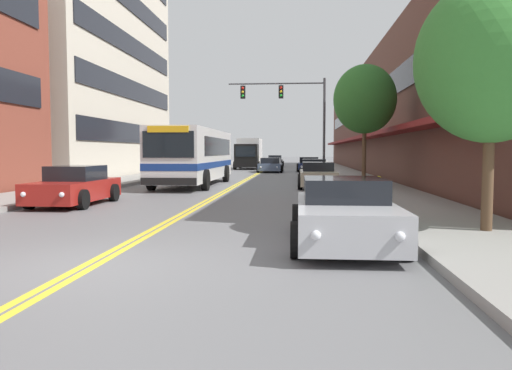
{
  "coord_description": "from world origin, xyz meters",
  "views": [
    {
      "loc": [
        3.35,
        -7.72,
        1.85
      ],
      "look_at": [
        0.39,
        27.29,
        -0.54
      ],
      "focal_mm": 35.0,
      "sensor_mm": 36.0,
      "label": 1
    }
  ],
  "objects_px": {
    "street_tree_right_mid": "(365,99)",
    "traffic_signal_mast": "(292,107)",
    "car_navy_parked_right_far": "(309,165)",
    "car_champagne_parked_right_end": "(318,176)",
    "car_beige_parked_left_far": "(198,167)",
    "car_charcoal_parked_right_mid": "(314,170)",
    "fire_hydrant": "(378,190)",
    "street_tree_right_near": "(491,61)",
    "car_silver_parked_right_foreground": "(344,213)",
    "car_red_parked_left_near": "(75,187)",
    "car_slate_blue_moving_second": "(271,165)",
    "car_dark_grey_moving_lead": "(275,161)",
    "box_truck": "(249,153)",
    "city_bus": "(195,154)"
  },
  "relations": [
    {
      "from": "car_silver_parked_right_foreground",
      "to": "car_slate_blue_moving_second",
      "type": "xyz_separation_m",
      "value": [
        -3.36,
        34.2,
        -0.03
      ]
    },
    {
      "from": "car_charcoal_parked_right_mid",
      "to": "fire_hydrant",
      "type": "xyz_separation_m",
      "value": [
        1.54,
        -16.98,
        -0.01
      ]
    },
    {
      "from": "box_truck",
      "to": "car_beige_parked_left_far",
      "type": "bearing_deg",
      "value": -99.91
    },
    {
      "from": "car_slate_blue_moving_second",
      "to": "car_silver_parked_right_foreground",
      "type": "bearing_deg",
      "value": -84.39
    },
    {
      "from": "car_charcoal_parked_right_mid",
      "to": "traffic_signal_mast",
      "type": "height_order",
      "value": "traffic_signal_mast"
    },
    {
      "from": "car_champagne_parked_right_end",
      "to": "city_bus",
      "type": "bearing_deg",
      "value": 167.79
    },
    {
      "from": "car_charcoal_parked_right_mid",
      "to": "box_truck",
      "type": "distance_m",
      "value": 19.67
    },
    {
      "from": "car_beige_parked_left_far",
      "to": "traffic_signal_mast",
      "type": "height_order",
      "value": "traffic_signal_mast"
    },
    {
      "from": "box_truck",
      "to": "traffic_signal_mast",
      "type": "xyz_separation_m",
      "value": [
        4.68,
        -15.79,
        3.43
      ]
    },
    {
      "from": "car_champagne_parked_right_end",
      "to": "car_red_parked_left_near",
      "type": "bearing_deg",
      "value": -134.33
    },
    {
      "from": "street_tree_right_mid",
      "to": "car_red_parked_left_near",
      "type": "bearing_deg",
      "value": -144.47
    },
    {
      "from": "car_beige_parked_left_far",
      "to": "car_slate_blue_moving_second",
      "type": "bearing_deg",
      "value": 51.67
    },
    {
      "from": "car_charcoal_parked_right_mid",
      "to": "car_slate_blue_moving_second",
      "type": "bearing_deg",
      "value": 107.89
    },
    {
      "from": "car_charcoal_parked_right_mid",
      "to": "traffic_signal_mast",
      "type": "bearing_deg",
      "value": 117.87
    },
    {
      "from": "car_silver_parked_right_foreground",
      "to": "fire_hydrant",
      "type": "distance_m",
      "value": 6.61
    },
    {
      "from": "traffic_signal_mast",
      "to": "city_bus",
      "type": "bearing_deg",
      "value": -118.98
    },
    {
      "from": "car_charcoal_parked_right_mid",
      "to": "box_truck",
      "type": "relative_size",
      "value": 0.7
    },
    {
      "from": "street_tree_right_near",
      "to": "box_truck",
      "type": "bearing_deg",
      "value": 102.55
    },
    {
      "from": "car_slate_blue_moving_second",
      "to": "box_truck",
      "type": "xyz_separation_m",
      "value": [
        -2.69,
        7.81,
        1.03
      ]
    },
    {
      "from": "car_slate_blue_moving_second",
      "to": "traffic_signal_mast",
      "type": "relative_size",
      "value": 0.68
    },
    {
      "from": "car_dark_grey_moving_lead",
      "to": "street_tree_right_mid",
      "type": "bearing_deg",
      "value": -80.5
    },
    {
      "from": "box_truck",
      "to": "car_red_parked_left_near",
      "type": "bearing_deg",
      "value": -94.1
    },
    {
      "from": "street_tree_right_mid",
      "to": "traffic_signal_mast",
      "type": "bearing_deg",
      "value": 106.79
    },
    {
      "from": "car_red_parked_left_near",
      "to": "traffic_signal_mast",
      "type": "height_order",
      "value": "traffic_signal_mast"
    },
    {
      "from": "car_champagne_parked_right_end",
      "to": "fire_hydrant",
      "type": "xyz_separation_m",
      "value": [
        1.59,
        -9.04,
        -0.0
      ]
    },
    {
      "from": "car_navy_parked_right_far",
      "to": "street_tree_right_near",
      "type": "relative_size",
      "value": 0.84
    },
    {
      "from": "street_tree_right_mid",
      "to": "car_beige_parked_left_far",
      "type": "bearing_deg",
      "value": 128.99
    },
    {
      "from": "car_navy_parked_right_far",
      "to": "car_champagne_parked_right_end",
      "type": "xyz_separation_m",
      "value": [
        0.03,
        -20.81,
        -0.0
      ]
    },
    {
      "from": "car_champagne_parked_right_end",
      "to": "street_tree_right_near",
      "type": "xyz_separation_m",
      "value": [
        3.01,
        -14.5,
        3.13
      ]
    },
    {
      "from": "car_navy_parked_right_far",
      "to": "fire_hydrant",
      "type": "bearing_deg",
      "value": -86.89
    },
    {
      "from": "car_beige_parked_left_far",
      "to": "street_tree_right_near",
      "type": "bearing_deg",
      "value": -66.4
    },
    {
      "from": "box_truck",
      "to": "street_tree_right_near",
      "type": "xyz_separation_m",
      "value": [
        9.14,
        -41.08,
        2.12
      ]
    },
    {
      "from": "car_champagne_parked_right_end",
      "to": "traffic_signal_mast",
      "type": "relative_size",
      "value": 0.64
    },
    {
      "from": "car_champagne_parked_right_end",
      "to": "street_tree_right_mid",
      "type": "xyz_separation_m",
      "value": [
        2.15,
        -1.15,
        3.7
      ]
    },
    {
      "from": "car_navy_parked_right_far",
      "to": "car_dark_grey_moving_lead",
      "type": "distance_m",
      "value": 13.73
    },
    {
      "from": "car_beige_parked_left_far",
      "to": "street_tree_right_mid",
      "type": "relative_size",
      "value": 0.73
    },
    {
      "from": "car_red_parked_left_near",
      "to": "car_champagne_parked_right_end",
      "type": "height_order",
      "value": "car_red_parked_left_near"
    },
    {
      "from": "car_champagne_parked_right_end",
      "to": "car_dark_grey_moving_lead",
      "type": "relative_size",
      "value": 1.0
    },
    {
      "from": "car_dark_grey_moving_lead",
      "to": "fire_hydrant",
      "type": "xyz_separation_m",
      "value": [
        5.33,
        -43.07,
        -0.03
      ]
    },
    {
      "from": "car_champagne_parked_right_end",
      "to": "traffic_signal_mast",
      "type": "bearing_deg",
      "value": 97.69
    },
    {
      "from": "car_red_parked_left_near",
      "to": "car_champagne_parked_right_end",
      "type": "bearing_deg",
      "value": 45.67
    },
    {
      "from": "street_tree_right_mid",
      "to": "box_truck",
      "type": "bearing_deg",
      "value": 106.62
    },
    {
      "from": "car_dark_grey_moving_lead",
      "to": "fire_hydrant",
      "type": "distance_m",
      "value": 43.4
    },
    {
      "from": "car_champagne_parked_right_end",
      "to": "traffic_signal_mast",
      "type": "distance_m",
      "value": 11.76
    },
    {
      "from": "car_charcoal_parked_right_mid",
      "to": "street_tree_right_near",
      "type": "relative_size",
      "value": 0.89
    },
    {
      "from": "car_beige_parked_left_far",
      "to": "car_charcoal_parked_right_mid",
      "type": "distance_m",
      "value": 9.68
    },
    {
      "from": "box_truck",
      "to": "street_tree_right_near",
      "type": "distance_m",
      "value": 42.14
    },
    {
      "from": "car_red_parked_left_near",
      "to": "street_tree_right_mid",
      "type": "relative_size",
      "value": 0.76
    },
    {
      "from": "car_charcoal_parked_right_mid",
      "to": "car_champagne_parked_right_end",
      "type": "relative_size",
      "value": 1.04
    },
    {
      "from": "city_bus",
      "to": "street_tree_right_near",
      "type": "height_order",
      "value": "street_tree_right_near"
    }
  ]
}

